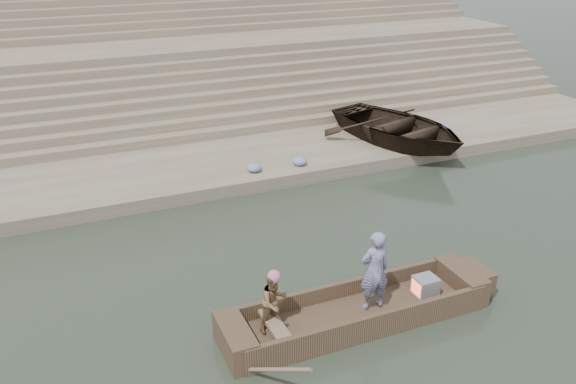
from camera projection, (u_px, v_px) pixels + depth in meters
ground at (345, 304)px, 12.53m from camera, size 120.00×120.00×0.00m
lower_landing at (228, 165)px, 19.15m from camera, size 32.00×4.00×0.40m
mid_landing at (171, 77)px, 24.93m from camera, size 32.00×3.00×2.80m
upper_landing at (138, 24)px, 30.29m from camera, size 32.00×3.00×5.20m
ghat_steps at (162, 60)px, 26.18m from camera, size 32.00×11.00×5.20m
main_rowboat at (356, 317)px, 11.96m from camera, size 5.00×1.30×0.22m
rowboat_trim at (366, 306)px, 11.95m from camera, size 6.04×2.63×1.90m
standing_man at (375, 270)px, 11.72m from camera, size 0.64×0.44×1.72m
rowing_man at (274, 302)px, 11.17m from camera, size 0.69×0.59×1.23m
television at (425, 286)px, 12.40m from camera, size 0.46×0.42×0.40m
beached_rowboat at (399, 127)px, 20.36m from camera, size 5.06×6.09×1.09m
cloth_bundles at (299, 157)px, 18.88m from camera, size 16.27×1.39×0.26m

